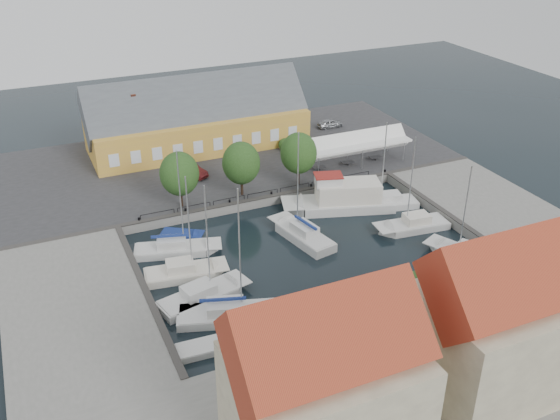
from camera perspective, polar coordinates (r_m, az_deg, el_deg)
name	(u,v)px	position (r m, az deg, el deg)	size (l,w,h in m)	color
ground	(305,249)	(61.91, 2.27, -3.59)	(140.00, 140.00, 0.00)	black
north_quay	(226,161)	(80.65, -4.94, 4.50)	(56.00, 26.00, 1.00)	#2D2D30
west_quay	(78,311)	(55.26, -17.95, -8.79)	(12.00, 24.00, 1.00)	slate
east_quay	(494,211)	(71.73, 19.00, -0.09)	(12.00, 24.00, 1.00)	slate
south_bank	(434,382)	(47.49, 13.88, -15.06)	(56.00, 14.00, 1.00)	slate
quay_edge_fittings	(285,219)	(65.10, 0.47, -0.80)	(56.00, 24.72, 0.40)	#383533
warehouse	(193,122)	(83.29, -8.00, 8.00)	(28.56, 14.00, 9.55)	gold
tent_canopy	(356,144)	(77.80, 6.92, 6.04)	(14.00, 4.00, 2.83)	white
quay_trees	(241,163)	(68.78, -3.57, 4.30)	(18.20, 4.20, 6.30)	black
car_silver	(330,123)	(90.45, 4.60, 7.90)	(1.51, 3.74, 1.28)	#9A9CA1
car_red	(191,170)	(75.39, -8.15, 3.62)	(1.54, 4.42, 1.46)	#5D1517
center_sailboat	(302,236)	(63.38, 2.05, -2.39)	(4.18, 8.88, 11.90)	silver
trawler	(342,200)	(69.30, 5.71, 0.88)	(12.88, 7.23, 5.00)	silver
east_boat_a	(387,205)	(70.73, 9.71, 0.49)	(7.67, 3.98, 10.60)	silver
east_boat_b	(413,227)	(66.74, 12.07, -1.49)	(8.22, 3.47, 10.96)	silver
east_boat_c	(466,257)	(62.72, 16.63, -4.14)	(5.47, 8.11, 10.18)	silver
west_boat_a	(176,250)	(61.97, -9.52, -3.66)	(8.80, 4.67, 11.35)	silver
west_boat_b	(184,274)	(58.31, -8.76, -5.80)	(8.00, 3.73, 10.64)	silver
west_boat_c	(202,298)	(54.99, -7.11, -7.96)	(8.77, 4.59, 11.42)	silver
west_boat_d	(230,316)	(52.70, -4.56, -9.59)	(9.80, 5.59, 12.55)	silver
launch_sw	(207,349)	(49.86, -6.67, -12.50)	(5.26, 2.19, 0.98)	silver
launch_nw	(181,236)	(64.68, -9.01, -2.37)	(4.61, 3.86, 0.88)	navy
townhouses	(488,335)	(43.93, 18.47, -10.77)	(36.30, 8.50, 12.00)	beige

